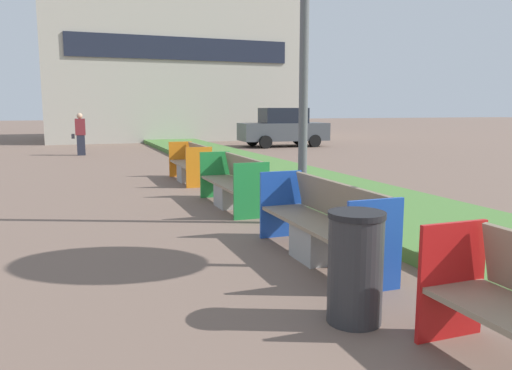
{
  "coord_description": "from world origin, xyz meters",
  "views": [
    {
      "loc": [
        -1.84,
        1.73,
        1.8
      ],
      "look_at": [
        0.9,
        9.12,
        0.6
      ],
      "focal_mm": 35.0,
      "sensor_mm": 36.0,
      "label": 1
    }
  ],
  "objects": [
    {
      "name": "parked_car_distant",
      "position": [
        7.83,
        24.05,
        0.91
      ],
      "size": [
        4.3,
        2.03,
        1.86
      ],
      "rotation": [
        0.0,
        0.0,
        -0.06
      ],
      "color": "#474C51",
      "rests_on": "ground"
    },
    {
      "name": "building_backdrop",
      "position": [
        4.0,
        33.04,
        4.56
      ],
      "size": [
        14.2,
        8.36,
        9.11
      ],
      "color": "#B2AD9E",
      "rests_on": "ground"
    },
    {
      "name": "pedestrian_walking",
      "position": [
        -1.5,
        22.52,
        0.84
      ],
      "size": [
        0.53,
        0.24,
        1.65
      ],
      "color": "#232633",
      "rests_on": "ground"
    },
    {
      "name": "bench_blue_frame",
      "position": [
        0.94,
        6.94,
        0.38
      ],
      "size": [
        0.65,
        2.38,
        0.94
      ],
      "color": "#9E9B96",
      "rests_on": "ground"
    },
    {
      "name": "litter_bin",
      "position": [
        0.36,
        5.24,
        0.48
      ],
      "size": [
        0.48,
        0.48,
        0.96
      ],
      "color": "#2D2D30",
      "rests_on": "ground"
    },
    {
      "name": "bench_orange_frame",
      "position": [
        0.94,
        13.95,
        0.37
      ],
      "size": [
        0.65,
        2.11,
        0.94
      ],
      "color": "#9E9B96",
      "rests_on": "ground"
    },
    {
      "name": "planter_grass_strip",
      "position": [
        3.2,
        12.0,
        0.09
      ],
      "size": [
        2.8,
        120.0,
        0.18
      ],
      "color": "#4C7A38",
      "rests_on": "ground"
    },
    {
      "name": "bench_green_frame",
      "position": [
        0.94,
        10.44,
        0.37
      ],
      "size": [
        0.65,
        2.27,
        0.94
      ],
      "color": "#9E9B96",
      "rests_on": "ground"
    }
  ]
}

